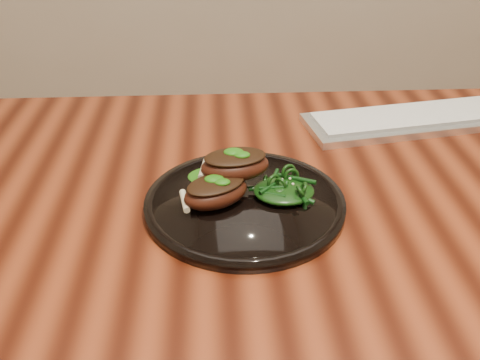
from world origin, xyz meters
name	(u,v)px	position (x,y,z in m)	size (l,w,h in m)	color
desk	(374,243)	(0.00, 0.00, 0.67)	(1.60, 0.80, 0.75)	#340F06
plate	(245,203)	(-0.20, -0.02, 0.76)	(0.27, 0.27, 0.02)	black
lamb_chop_front	(215,191)	(-0.24, -0.03, 0.79)	(0.11, 0.10, 0.04)	#3B150B
lamb_chop_back	(235,164)	(-0.21, 0.01, 0.80)	(0.10, 0.08, 0.04)	#3B150B
herb_smear	(219,176)	(-0.23, 0.04, 0.77)	(0.09, 0.06, 0.01)	#124F08
greens_heap	(284,187)	(-0.14, -0.01, 0.78)	(0.08, 0.08, 0.03)	black
keyboard	(417,119)	(0.13, 0.24, 0.76)	(0.42, 0.19, 0.02)	silver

